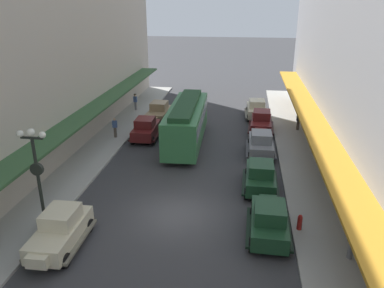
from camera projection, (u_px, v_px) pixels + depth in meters
name	position (u px, v px, depth m)	size (l,w,h in m)	color
ground_plane	(176.00, 215.00, 20.50)	(200.00, 200.00, 0.00)	#38383A
sidewalk_left	(46.00, 204.00, 21.45)	(3.00, 60.00, 0.15)	#A8A59E
sidewalk_right	(320.00, 224.00, 19.50)	(3.00, 60.00, 0.15)	#A8A59E
parked_car_0	(261.00, 143.00, 27.99)	(2.17, 4.27, 1.84)	slate
parked_car_1	(146.00, 128.00, 31.17)	(2.23, 4.29, 1.84)	#591919
parked_car_2	(261.00, 121.00, 32.83)	(2.30, 4.32, 1.84)	#591919
parked_car_3	(261.00, 175.00, 22.89)	(2.17, 4.27, 1.84)	#193D23
parked_car_4	(269.00, 220.00, 18.31)	(2.21, 4.28, 1.84)	#193D23
parked_car_5	(256.00, 108.00, 36.69)	(2.27, 4.31, 1.84)	beige
parked_car_6	(159.00, 112.00, 35.61)	(2.23, 4.29, 1.84)	#997F5B
parked_car_7	(60.00, 229.00, 17.55)	(2.18, 4.28, 1.84)	beige
streetcar	(187.00, 121.00, 29.71)	(2.76, 9.66, 3.46)	#33723F
lamp_post_with_clock	(38.00, 174.00, 18.33)	(1.42, 0.44, 5.16)	black
fire_hydrant	(300.00, 222.00, 18.81)	(0.24, 0.24, 0.82)	#B21E19
pedestrian_0	(298.00, 121.00, 32.90)	(0.36, 0.24, 1.64)	#4C4238
pedestrian_1	(135.00, 102.00, 38.79)	(0.36, 0.28, 1.67)	slate
pedestrian_2	(115.00, 127.00, 31.18)	(0.36, 0.24, 1.64)	#4C4238
pedestrian_3	(352.00, 241.00, 16.56)	(0.36, 0.28, 1.67)	slate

